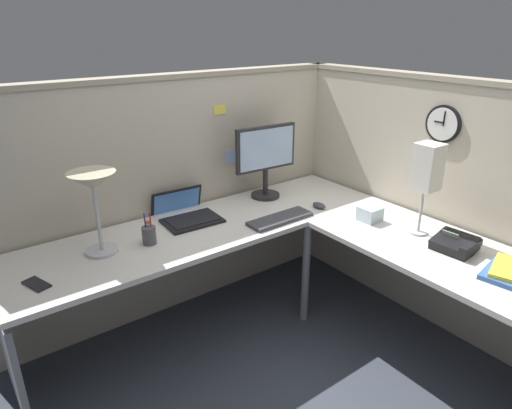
% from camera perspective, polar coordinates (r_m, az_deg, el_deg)
% --- Properties ---
extents(ground_plane, '(6.80, 6.80, 0.00)m').
position_cam_1_polar(ground_plane, '(2.98, 5.84, -16.70)').
color(ground_plane, '#383D47').
extents(cubicle_wall_back, '(2.57, 0.12, 1.58)m').
position_cam_1_polar(cubicle_wall_back, '(3.03, -9.92, 1.09)').
color(cubicle_wall_back, '#B7AD99').
rests_on(cubicle_wall_back, ground).
extents(cubicle_wall_right, '(0.12, 2.37, 1.58)m').
position_cam_1_polar(cubicle_wall_right, '(3.05, 22.06, -0.12)').
color(cubicle_wall_right, '#B7AD99').
rests_on(cubicle_wall_right, ground).
extents(desk, '(2.35, 2.15, 0.73)m').
position_cam_1_polar(desk, '(2.52, 4.64, -7.28)').
color(desk, beige).
rests_on(desk, ground).
extents(monitor, '(0.46, 0.20, 0.50)m').
position_cam_1_polar(monitor, '(3.06, 1.25, 6.15)').
color(monitor, '#232326').
rests_on(monitor, desk).
extents(laptop, '(0.36, 0.40, 0.22)m').
position_cam_1_polar(laptop, '(2.85, -8.96, -1.10)').
color(laptop, black).
rests_on(laptop, desk).
extents(keyboard, '(0.43, 0.15, 0.02)m').
position_cam_1_polar(keyboard, '(2.77, 3.08, -1.82)').
color(keyboard, '#38383D').
rests_on(keyboard, desk).
extents(computer_mouse, '(0.06, 0.10, 0.03)m').
position_cam_1_polar(computer_mouse, '(2.98, 8.00, -0.11)').
color(computer_mouse, '#38383D').
rests_on(computer_mouse, desk).
extents(desk_lamp_dome, '(0.24, 0.24, 0.44)m').
position_cam_1_polar(desk_lamp_dome, '(2.40, -19.95, 2.02)').
color(desk_lamp_dome, '#B7BABF').
rests_on(desk_lamp_dome, desk).
extents(pen_cup, '(0.08, 0.08, 0.18)m').
position_cam_1_polar(pen_cup, '(2.53, -13.41, -3.77)').
color(pen_cup, '#4C4C51').
rests_on(pen_cup, desk).
extents(cell_phone, '(0.11, 0.16, 0.01)m').
position_cam_1_polar(cell_phone, '(2.35, -26.07, -9.06)').
color(cell_phone, black).
rests_on(cell_phone, desk).
extents(office_phone, '(0.21, 0.22, 0.11)m').
position_cam_1_polar(office_phone, '(2.62, 24.03, -4.65)').
color(office_phone, black).
rests_on(office_phone, desk).
extents(book_stack, '(0.32, 0.27, 0.04)m').
position_cam_1_polar(book_stack, '(2.50, 29.70, -7.47)').
color(book_stack, '#335999').
rests_on(book_stack, desk).
extents(desk_lamp_paper, '(0.13, 0.13, 0.53)m').
position_cam_1_polar(desk_lamp_paper, '(2.64, 20.88, 4.17)').
color(desk_lamp_paper, '#B7BABF').
rests_on(desk_lamp_paper, desk).
extents(tissue_box, '(0.12, 0.12, 0.09)m').
position_cam_1_polar(tissue_box, '(2.84, 14.24, -1.15)').
color(tissue_box, silver).
rests_on(tissue_box, desk).
extents(wall_clock, '(0.04, 0.22, 0.22)m').
position_cam_1_polar(wall_clock, '(2.87, 22.69, 9.42)').
color(wall_clock, black).
extents(pinned_note_leftmost, '(0.09, 0.00, 0.06)m').
position_cam_1_polar(pinned_note_leftmost, '(2.99, -4.62, 11.88)').
color(pinned_note_leftmost, '#EAD84C').
extents(pinned_note_middle, '(0.10, 0.00, 0.09)m').
position_cam_1_polar(pinned_note_middle, '(3.11, -3.08, 6.10)').
color(pinned_note_middle, '#99B7E5').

